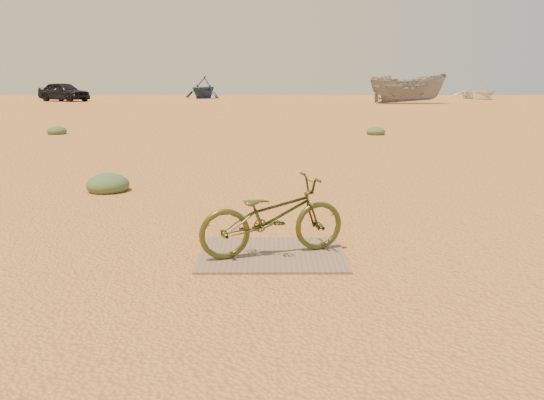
{
  "coord_description": "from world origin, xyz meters",
  "views": [
    {
      "loc": [
        0.48,
        -4.93,
        1.66
      ],
      "look_at": [
        0.51,
        -0.0,
        0.55
      ],
      "focal_mm": 35.0,
      "sensor_mm": 36.0,
      "label": 1
    }
  ],
  "objects_px": {
    "boat_far_left": "(203,87)",
    "boat_mid_right": "(408,89)",
    "bicycle": "(273,216)",
    "boat_far_right": "(478,93)",
    "plywood_board": "(272,254)",
    "car": "(64,92)"
  },
  "relations": [
    {
      "from": "bicycle",
      "to": "car",
      "type": "height_order",
      "value": "car"
    },
    {
      "from": "bicycle",
      "to": "boat_far_right",
      "type": "distance_m",
      "value": 50.57
    },
    {
      "from": "car",
      "to": "boat_far_right",
      "type": "height_order",
      "value": "car"
    },
    {
      "from": "boat_far_left",
      "to": "plywood_board",
      "type": "bearing_deg",
      "value": -60.11
    },
    {
      "from": "boat_mid_right",
      "to": "bicycle",
      "type": "bearing_deg",
      "value": 164.16
    },
    {
      "from": "plywood_board",
      "to": "boat_mid_right",
      "type": "distance_m",
      "value": 37.33
    },
    {
      "from": "bicycle",
      "to": "car",
      "type": "relative_size",
      "value": 0.31
    },
    {
      "from": "bicycle",
      "to": "boat_far_left",
      "type": "bearing_deg",
      "value": -10.34
    },
    {
      "from": "bicycle",
      "to": "boat_far_right",
      "type": "relative_size",
      "value": 0.27
    },
    {
      "from": "plywood_board",
      "to": "boat_mid_right",
      "type": "bearing_deg",
      "value": 73.7
    },
    {
      "from": "plywood_board",
      "to": "boat_mid_right",
      "type": "relative_size",
      "value": 0.25
    },
    {
      "from": "plywood_board",
      "to": "car",
      "type": "xyz_separation_m",
      "value": [
        -17.24,
        40.49,
        0.79
      ]
    },
    {
      "from": "plywood_board",
      "to": "car",
      "type": "distance_m",
      "value": 44.01
    },
    {
      "from": "car",
      "to": "boat_mid_right",
      "type": "bearing_deg",
      "value": -71.58
    },
    {
      "from": "boat_far_left",
      "to": "boat_mid_right",
      "type": "bearing_deg",
      "value": -13.49
    },
    {
      "from": "bicycle",
      "to": "boat_far_left",
      "type": "relative_size",
      "value": 0.35
    },
    {
      "from": "plywood_board",
      "to": "boat_mid_right",
      "type": "xyz_separation_m",
      "value": [
        10.47,
        35.81,
        1.1
      ]
    },
    {
      "from": "car",
      "to": "boat_far_right",
      "type": "bearing_deg",
      "value": -52.92
    },
    {
      "from": "boat_far_right",
      "to": "boat_mid_right",
      "type": "bearing_deg",
      "value": -131.26
    },
    {
      "from": "plywood_board",
      "to": "boat_far_right",
      "type": "relative_size",
      "value": 0.26
    },
    {
      "from": "boat_far_left",
      "to": "boat_mid_right",
      "type": "height_order",
      "value": "boat_mid_right"
    },
    {
      "from": "boat_far_left",
      "to": "boat_far_right",
      "type": "xyz_separation_m",
      "value": [
        26.39,
        -1.53,
        -0.53
      ]
    }
  ]
}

